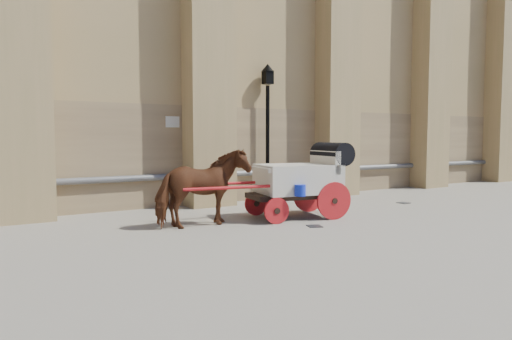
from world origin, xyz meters
TOP-DOWN VIEW (x-y plane):
  - ground at (0.00, 0.00)m, footprint 90.00×90.00m
  - horse at (-2.55, 0.70)m, footprint 2.17×1.07m
  - carriage at (0.21, 0.57)m, footprint 4.50×1.86m
  - street_lamp at (1.14, 3.71)m, footprint 0.41×0.41m
  - drain_grate_near at (-0.34, -0.60)m, footprint 0.41×0.41m
  - drain_grate_far at (4.39, 0.91)m, footprint 0.33×0.33m

SIDE VIEW (x-z plane):
  - ground at x=0.00m, z-range 0.00..0.00m
  - drain_grate_near at x=-0.34m, z-range 0.00..0.01m
  - drain_grate_far at x=4.39m, z-range 0.00..0.01m
  - horse at x=-2.55m, z-range 0.00..1.79m
  - carriage at x=0.21m, z-range 0.08..1.99m
  - street_lamp at x=1.14m, z-range 0.15..4.56m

